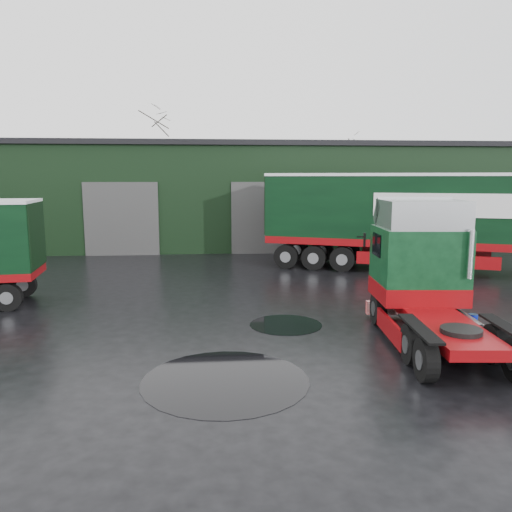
{
  "coord_description": "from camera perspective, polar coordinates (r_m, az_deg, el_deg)",
  "views": [
    {
      "loc": [
        -1.08,
        -13.77,
        4.26
      ],
      "look_at": [
        0.35,
        2.34,
        1.7
      ],
      "focal_mm": 35.0,
      "sensor_mm": 36.0,
      "label": 1
    }
  ],
  "objects": [
    {
      "name": "ground",
      "position": [
        14.46,
        -0.55,
        -8.15
      ],
      "size": [
        100.0,
        100.0,
        0.0
      ],
      "primitive_type": "plane",
      "color": "black"
    },
    {
      "name": "warehouse",
      "position": [
        33.93,
        0.15,
        7.13
      ],
      "size": [
        32.4,
        12.4,
        6.3
      ],
      "color": "black",
      "rests_on": "ground"
    },
    {
      "name": "hero_tractor",
      "position": [
        13.1,
        20.26,
        -2.19
      ],
      "size": [
        3.04,
        6.14,
        3.69
      ],
      "primitive_type": null,
      "rotation": [
        0.0,
        0.0,
        -0.09
      ],
      "color": "#0C351A",
      "rests_on": "ground"
    },
    {
      "name": "lorry_right",
      "position": [
        23.84,
        17.38,
        3.73
      ],
      "size": [
        16.92,
        9.16,
        4.49
      ],
      "primitive_type": null,
      "rotation": [
        0.0,
        0.0,
        -1.96
      ],
      "color": "silver",
      "rests_on": "ground"
    },
    {
      "name": "wash_bucket",
      "position": [
        16.14,
        23.52,
        -6.59
      ],
      "size": [
        0.29,
        0.29,
        0.27
      ],
      "primitive_type": "cylinder",
      "rotation": [
        0.0,
        0.0,
        0.02
      ],
      "color": "#0718A3",
      "rests_on": "ground"
    },
    {
      "name": "tree_back_a",
      "position": [
        44.05,
        -11.64,
        9.45
      ],
      "size": [
        4.4,
        4.4,
        9.5
      ],
      "primitive_type": null,
      "color": "black",
      "rests_on": "ground"
    },
    {
      "name": "tree_back_b",
      "position": [
        45.16,
        9.23,
        8.24
      ],
      "size": [
        4.4,
        4.4,
        7.5
      ],
      "primitive_type": null,
      "color": "black",
      "rests_on": "ground"
    },
    {
      "name": "puddle_0",
      "position": [
        10.9,
        -3.52,
        -14.02
      ],
      "size": [
        3.58,
        3.58,
        0.01
      ],
      "primitive_type": "cylinder",
      "color": "black",
      "rests_on": "ground"
    },
    {
      "name": "puddle_1",
      "position": [
        14.72,
        3.43,
        -7.83
      ],
      "size": [
        2.12,
        2.12,
        0.01
      ],
      "primitive_type": "cylinder",
      "color": "black",
      "rests_on": "ground"
    }
  ]
}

